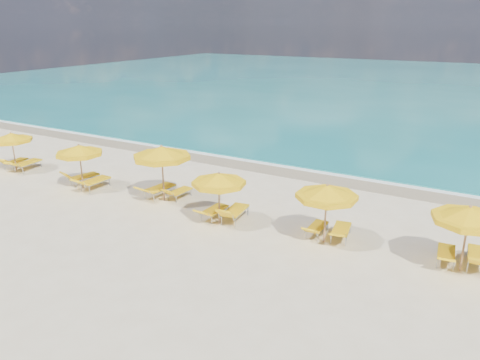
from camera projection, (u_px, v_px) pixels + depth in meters
The scene contains 24 objects.
ground_plane at pixel (222, 217), 19.38m from camera, with size 120.00×120.00×0.00m, color beige.
ocean at pixel (424, 86), 58.81m from camera, with size 120.00×80.00×0.30m, color #147170.
wet_sand_band at pixel (294, 171), 25.46m from camera, with size 120.00×2.60×0.01m, color tan.
foam_line at pixel (300, 167), 26.11m from camera, with size 120.00×1.20×0.03m, color white.
whitecap_near at pixel (272, 127), 36.17m from camera, with size 14.00×0.36×0.05m, color white.
whitecap_far at pixel (480, 129), 35.32m from camera, with size 18.00×0.30×0.05m, color white.
umbrella_1 at pixel (11, 138), 24.96m from camera, with size 2.76×2.76×2.14m.
umbrella_2 at pixel (79, 151), 22.17m from camera, with size 2.83×2.83×2.23m.
umbrella_3 at pixel (162, 153), 20.51m from camera, with size 3.40×3.40×2.61m.
umbrella_4 at pixel (219, 180), 18.20m from camera, with size 2.49×2.49×2.18m.
umbrella_5 at pixel (327, 193), 16.60m from camera, with size 2.92×2.92×2.27m.
umbrella_6 at pixel (469, 215), 14.59m from camera, with size 2.46×2.46×2.30m.
lounger_1_left at pixel (16, 164), 25.96m from camera, with size 0.91×1.78×0.78m.
lounger_1_right at pixel (27, 166), 25.54m from camera, with size 0.85×2.05×0.77m.
lounger_2_left at pixel (83, 180), 23.32m from camera, with size 0.97×1.92×0.88m.
lounger_2_right at pixel (95, 184), 22.64m from camera, with size 0.70×1.99×0.81m.
lounger_3_left at pixel (159, 192), 21.62m from camera, with size 0.88×2.09×0.79m.
lounger_3_right at pixel (179, 194), 21.42m from camera, with size 0.64×1.66×0.72m.
lounger_4_left at pixel (214, 213), 19.23m from camera, with size 0.64×1.81×0.71m.
lounger_4_right at pixel (235, 215), 19.01m from camera, with size 0.89×2.04×0.90m.
lounger_5_left at pixel (316, 230), 17.71m from camera, with size 0.57×1.65×0.67m.
lounger_5_right at pixel (341, 234), 17.39m from camera, with size 0.89×1.92×0.70m.
lounger_6_left at pixel (446, 257), 15.68m from camera, with size 0.73×1.80×0.66m.
lounger_6_right at pixel (477, 260), 15.41m from camera, with size 0.79×1.98×0.83m.
Camera 1 is at (9.54, -15.11, 7.68)m, focal length 35.00 mm.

